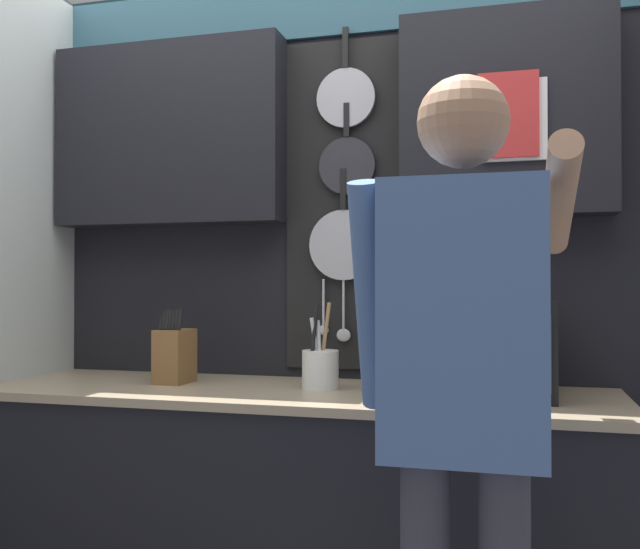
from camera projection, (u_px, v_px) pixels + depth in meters
name	position (u px, v px, depth m)	size (l,w,h in m)	color
base_cabinet_counter	(294.00, 521.00, 2.49)	(2.22, 0.68, 0.91)	black
back_wall_unit	(316.00, 217.00, 2.80)	(2.79, 0.23, 2.51)	black
microwave	(477.00, 347.00, 2.37)	(0.50, 0.35, 0.32)	black
knife_block	(175.00, 355.00, 2.66)	(0.12, 0.15, 0.28)	brown
utensil_crock	(320.00, 368.00, 2.51)	(0.13, 0.13, 0.31)	white
person	(464.00, 376.00, 1.68)	(0.54, 0.67, 1.77)	#383842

